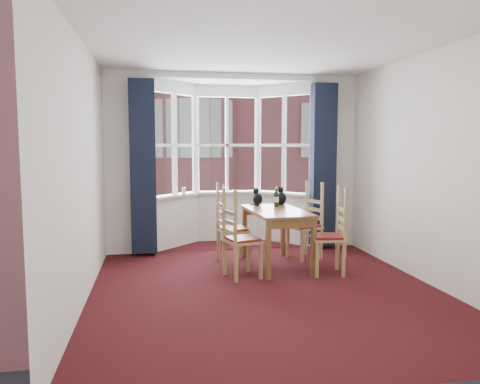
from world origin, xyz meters
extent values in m
plane|color=black|center=(0.00, 0.00, 0.00)|extent=(4.50, 4.50, 0.00)
plane|color=white|center=(0.00, 0.00, 2.80)|extent=(4.50, 4.50, 0.00)
plane|color=silver|center=(-2.00, 0.00, 1.40)|extent=(0.00, 4.50, 4.50)
plane|color=silver|center=(2.00, 0.00, 1.40)|extent=(0.00, 4.50, 4.50)
plane|color=silver|center=(0.00, -2.25, 1.40)|extent=(4.00, 0.00, 4.00)
cube|color=silver|center=(-1.65, 2.25, 1.40)|extent=(0.70, 0.12, 2.80)
cube|color=silver|center=(1.65, 2.25, 1.40)|extent=(0.70, 0.12, 2.80)
cube|color=black|center=(-1.42, 2.07, 1.35)|extent=(0.38, 0.22, 2.60)
cube|color=black|center=(1.42, 2.07, 1.35)|extent=(0.38, 0.22, 2.60)
cube|color=brown|center=(0.40, 1.10, 0.77)|extent=(0.78, 1.36, 0.04)
cube|color=brown|center=(0.13, 0.48, 0.37)|extent=(0.06, 0.06, 0.75)
cube|color=brown|center=(0.06, 1.69, 0.37)|extent=(0.06, 0.06, 0.75)
cube|color=brown|center=(0.74, 0.51, 0.37)|extent=(0.06, 0.06, 0.75)
cube|color=brown|center=(0.67, 1.73, 0.37)|extent=(0.06, 0.06, 0.75)
cube|color=tan|center=(-0.17, 0.64, 0.48)|extent=(0.49, 0.51, 0.06)
cube|color=#5C150F|center=(-0.17, 0.64, 0.49)|extent=(0.44, 0.46, 0.03)
cube|color=tan|center=(-0.16, 1.38, 0.48)|extent=(0.44, 0.46, 0.06)
cube|color=#5C150F|center=(-0.16, 1.38, 0.49)|extent=(0.40, 0.41, 0.03)
cube|color=tan|center=(0.96, 0.60, 0.48)|extent=(0.46, 0.48, 0.06)
cube|color=#5C150F|center=(0.96, 0.60, 0.49)|extent=(0.42, 0.43, 0.03)
cube|color=tan|center=(0.92, 1.46, 0.48)|extent=(0.52, 0.53, 0.06)
cube|color=#5C150F|center=(0.92, 1.46, 0.49)|extent=(0.47, 0.48, 0.03)
ellipsoid|color=black|center=(0.25, 1.65, 0.87)|extent=(0.17, 0.21, 0.18)
sphere|color=black|center=(0.24, 1.71, 0.99)|extent=(0.10, 0.10, 0.09)
cone|color=black|center=(0.21, 1.71, 1.03)|extent=(0.04, 0.04, 0.04)
cone|color=black|center=(0.26, 1.72, 1.03)|extent=(0.04, 0.04, 0.04)
ellipsoid|color=black|center=(0.61, 1.63, 0.88)|extent=(0.17, 0.21, 0.19)
sphere|color=black|center=(0.62, 1.69, 1.00)|extent=(0.10, 0.10, 0.09)
cone|color=black|center=(0.59, 1.70, 1.04)|extent=(0.04, 0.04, 0.04)
cone|color=black|center=(0.64, 1.69, 1.04)|extent=(0.04, 0.04, 0.04)
cylinder|color=black|center=(0.48, 1.41, 0.89)|extent=(0.07, 0.07, 0.20)
sphere|color=black|center=(0.48, 1.41, 0.99)|extent=(0.07, 0.07, 0.07)
cylinder|color=black|center=(0.48, 1.41, 1.03)|extent=(0.03, 0.03, 0.09)
cylinder|color=gold|center=(0.48, 1.41, 1.06)|extent=(0.03, 0.03, 0.02)
cylinder|color=silver|center=(0.48, 1.41, 0.90)|extent=(0.07, 0.07, 0.08)
cylinder|color=white|center=(-0.78, 2.60, 0.93)|extent=(0.06, 0.06, 0.11)
plane|color=#333335|center=(0.00, 32.25, -6.00)|extent=(80.00, 80.00, 0.00)
cube|color=#A55755|center=(0.00, 14.25, 1.00)|extent=(18.00, 6.00, 14.00)
cylinder|color=#A55755|center=(0.00, 11.25, 1.00)|extent=(3.20, 3.20, 14.00)
camera|label=1|loc=(-1.24, -5.10, 1.68)|focal=35.00mm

